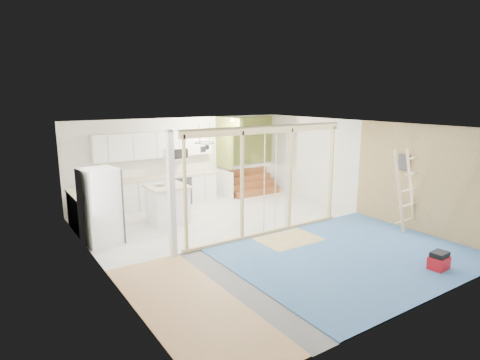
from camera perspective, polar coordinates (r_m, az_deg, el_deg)
room at (r=9.16m, az=2.37°, el=-0.38°), size 7.01×8.01×2.61m
floor_overlays at (r=9.60m, az=2.44°, el=-7.81°), size 7.00×8.00×0.03m
stud_frame at (r=8.95m, az=0.97°, el=1.33°), size 4.66×0.14×2.60m
base_cabinets at (r=11.56m, az=-14.12°, el=-2.39°), size 4.45×2.24×0.93m
upper_cabinets at (r=12.00m, az=-11.71°, el=4.82°), size 3.60×0.41×0.85m
green_partition at (r=13.32m, az=0.28°, el=1.94°), size 2.25×1.51×2.60m
pot_rack at (r=10.47m, az=-5.06°, el=4.99°), size 0.52×0.52×0.72m
sheathing_panel at (r=10.37m, az=25.01°, el=-0.05°), size 0.02×4.00×2.60m
electrical_panel at (r=10.59m, az=22.29°, el=2.33°), size 0.04×0.30×0.40m
ceiling_light at (r=12.24m, az=-0.51°, el=8.58°), size 0.32×0.32×0.08m
fridge at (r=9.35m, az=-19.20°, el=-3.60°), size 0.85×0.82×1.71m
island at (r=10.61m, az=-10.26°, el=-3.38°), size 1.01×1.01×0.98m
bowl at (r=10.52m, az=-11.13°, el=-0.57°), size 0.36×0.36×0.07m
soap_bottle_a at (r=11.56m, az=-19.11°, el=0.45°), size 0.14×0.14×0.31m
soap_bottle_b at (r=12.66m, az=-4.90°, el=1.70°), size 0.10×0.10×0.17m
toolbox at (r=8.62m, az=26.45°, el=-10.31°), size 0.40×0.31×0.36m
ladder at (r=10.34m, az=22.64°, el=-1.41°), size 1.07×0.20×2.02m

